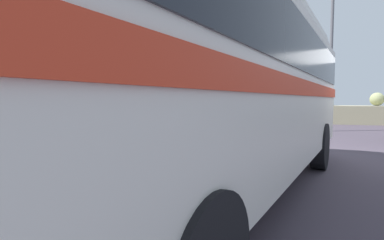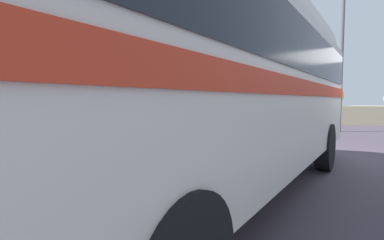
# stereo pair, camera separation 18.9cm
# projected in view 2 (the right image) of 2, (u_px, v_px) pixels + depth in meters

# --- Properties ---
(ground) EXTENTS (32.00, 26.00, 0.02)m
(ground) POSITION_uv_depth(u_px,v_px,m) (340.00, 161.00, 7.00)
(ground) COLOR #3E3742
(breakwater) EXTENTS (31.36, 1.99, 2.29)m
(breakwater) POSITION_uv_depth(u_px,v_px,m) (303.00, 112.00, 18.28)
(breakwater) COLOR tan
(breakwater) RESTS_ON ground
(vintage_coach) EXTENTS (4.56, 8.91, 3.70)m
(vintage_coach) POSITION_uv_depth(u_px,v_px,m) (219.00, 61.00, 4.34)
(vintage_coach) COLOR black
(vintage_coach) RESTS_ON ground
(lamp_post) EXTENTS (0.64, 1.00, 6.84)m
(lamp_post) POSITION_uv_depth(u_px,v_px,m) (344.00, 46.00, 12.89)
(lamp_post) COLOR #5B5B60
(lamp_post) RESTS_ON ground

